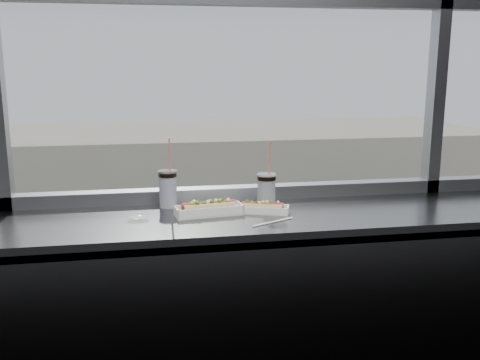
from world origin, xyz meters
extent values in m
plane|color=black|center=(0.00, 1.50, 0.55)|extent=(6.00, 0.00, 6.00)
cube|color=slate|center=(0.00, 1.23, 1.07)|extent=(6.00, 0.55, 0.06)
cube|color=white|center=(-0.14, 1.25, 1.10)|extent=(0.29, 0.13, 0.01)
cube|color=white|center=(-0.14, 1.25, 1.12)|extent=(0.29, 0.13, 0.04)
cylinder|color=tan|center=(-0.14, 1.25, 1.13)|extent=(0.22, 0.07, 0.05)
cylinder|color=maroon|center=(-0.14, 1.25, 1.14)|extent=(0.23, 0.06, 0.03)
cube|color=white|center=(0.09, 1.24, 1.10)|extent=(0.23, 0.14, 0.01)
cube|color=white|center=(0.09, 1.24, 1.12)|extent=(0.23, 0.14, 0.03)
cylinder|color=tan|center=(0.09, 1.24, 1.12)|extent=(0.17, 0.09, 0.04)
cylinder|color=maroon|center=(0.09, 1.24, 1.13)|extent=(0.18, 0.08, 0.03)
cylinder|color=white|center=(-0.30, 1.41, 1.18)|extent=(0.08, 0.08, 0.16)
cylinder|color=black|center=(-0.30, 1.41, 1.25)|extent=(0.08, 0.08, 0.02)
cylinder|color=silver|center=(-0.30, 1.41, 1.26)|extent=(0.09, 0.09, 0.01)
cylinder|color=#F76B63|center=(-0.29, 1.41, 1.33)|extent=(0.01, 0.04, 0.16)
cylinder|color=white|center=(0.11, 1.27, 1.18)|extent=(0.08, 0.08, 0.16)
cylinder|color=black|center=(0.11, 1.27, 1.25)|extent=(0.08, 0.08, 0.02)
cylinder|color=silver|center=(0.11, 1.27, 1.26)|extent=(0.08, 0.08, 0.01)
cylinder|color=#F76B63|center=(0.12, 1.27, 1.33)|extent=(0.01, 0.04, 0.16)
cylinder|color=white|center=(0.10, 1.09, 1.10)|extent=(0.19, 0.10, 0.01)
ellipsoid|color=silver|center=(-0.43, 1.22, 1.11)|extent=(0.09, 0.07, 0.02)
plane|color=gray|center=(0.00, 45.00, -11.00)|extent=(120.00, 120.00, 0.00)
cube|color=black|center=(0.00, 21.50, -10.97)|extent=(80.00, 10.00, 0.06)
cube|color=gray|center=(0.00, 29.50, -10.98)|extent=(80.00, 6.00, 0.04)
cube|color=#A69C86|center=(0.00, 39.50, -7.00)|extent=(50.00, 14.00, 8.00)
imported|color=maroon|center=(2.81, 25.50, -9.98)|extent=(2.40, 5.73, 1.91)
imported|color=#66605B|center=(-5.48, 30.46, -9.80)|extent=(1.03, 0.77, 2.31)
imported|color=#66605B|center=(7.94, 28.96, -9.96)|extent=(0.88, 0.66, 1.99)
imported|color=#66605B|center=(0.55, 29.31, -9.93)|extent=(0.69, 0.92, 2.06)
cylinder|color=#47382B|center=(-8.35, 29.50, -9.79)|extent=(0.24, 0.24, 2.42)
sphere|color=#447834|center=(-8.35, 29.50, -7.57)|extent=(3.23, 3.23, 3.23)
cylinder|color=#47382B|center=(0.35, 29.50, -9.88)|extent=(0.22, 0.22, 2.25)
sphere|color=#447834|center=(0.35, 29.50, -7.82)|extent=(3.00, 3.00, 3.00)
cylinder|color=#47382B|center=(11.89, 29.50, -9.67)|extent=(0.27, 0.27, 2.65)
sphere|color=#447834|center=(11.89, 29.50, -7.24)|extent=(3.54, 3.54, 3.54)
camera|label=1|loc=(-0.39, -0.91, 1.71)|focal=40.00mm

